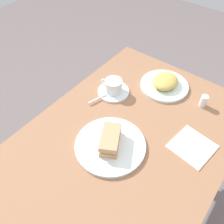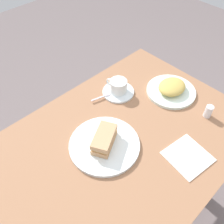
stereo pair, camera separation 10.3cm
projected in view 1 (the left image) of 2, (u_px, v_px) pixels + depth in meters
The scene contains 11 objects.
ground_plane at pixel (122, 208), 1.54m from camera, with size 6.00×6.00×0.00m, color #6C5F5F.
dining_table at pixel (126, 157), 1.09m from camera, with size 1.06×0.75×0.76m.
sandwich_plate at pixel (110, 145), 0.94m from camera, with size 0.28×0.28×0.01m, color silver.
sandwich_front at pixel (110, 140), 0.92m from camera, with size 0.14×0.12×0.06m.
coffee_saucer at pixel (113, 91), 1.15m from camera, with size 0.15×0.15×0.01m, color white.
coffee_cup at pixel (113, 85), 1.12m from camera, with size 0.08×0.11×0.06m.
spoon at pixel (100, 97), 1.12m from camera, with size 0.10×0.04×0.01m.
side_plate at pixel (164, 86), 1.18m from camera, with size 0.23×0.23×0.01m, color silver.
side_food_pile at pixel (165, 81), 1.15m from camera, with size 0.14×0.12×0.04m, color tan.
napkin at pixel (192, 146), 0.95m from camera, with size 0.15×0.15×0.00m, color white.
salt_shaker at pixel (204, 101), 1.07m from camera, with size 0.03×0.03×0.06m, color silver.
Camera 1 is at (-0.50, -0.30, 1.56)m, focal length 38.94 mm.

